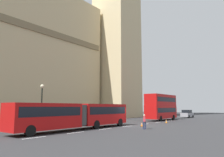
# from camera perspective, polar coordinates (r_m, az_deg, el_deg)

# --- Properties ---
(ground_plane) EXTENTS (160.00, 160.00, 0.00)m
(ground_plane) POSITION_cam_1_polar(r_m,az_deg,el_deg) (29.63, 4.37, -12.40)
(ground_plane) COLOR #333335
(lane_centre_marking) EXTENTS (34.40, 0.16, 0.01)m
(lane_centre_marking) POSITION_cam_1_polar(r_m,az_deg,el_deg) (31.38, 6.51, -12.09)
(lane_centre_marking) COLOR silver
(lane_centre_marking) RESTS_ON ground_plane
(articulated_bus) EXTENTS (16.01, 2.54, 2.90)m
(articulated_bus) POSITION_cam_1_polar(r_m,az_deg,el_deg) (25.13, -9.13, -9.22)
(articulated_bus) COLOR #B20F0F
(articulated_bus) RESTS_ON ground_plane
(double_decker_bus) EXTENTS (9.11, 2.54, 4.90)m
(double_decker_bus) POSITION_cam_1_polar(r_m,az_deg,el_deg) (43.16, 12.85, -7.10)
(double_decker_bus) COLOR #B20F0F
(double_decker_bus) RESTS_ON ground_plane
(sedan_lead) EXTENTS (4.40, 1.86, 1.85)m
(sedan_lead) POSITION_cam_1_polar(r_m,az_deg,el_deg) (55.70, 19.21, -8.78)
(sedan_lead) COLOR gray
(sedan_lead) RESTS_ON ground_plane
(traffic_cone_west) EXTENTS (0.36, 0.36, 0.58)m
(traffic_cone_west) POSITION_cam_1_polar(r_m,az_deg,el_deg) (29.08, 7.87, -11.88)
(traffic_cone_west) COLOR black
(traffic_cone_west) RESTS_ON ground_plane
(traffic_cone_middle) EXTENTS (0.36, 0.36, 0.58)m
(traffic_cone_middle) POSITION_cam_1_polar(r_m,az_deg,el_deg) (35.93, 14.12, -10.89)
(traffic_cone_middle) COLOR black
(traffic_cone_middle) RESTS_ON ground_plane
(street_lamp) EXTENTS (0.44, 0.44, 5.27)m
(street_lamp) POSITION_cam_1_polar(r_m,az_deg,el_deg) (27.62, -18.06, -6.06)
(street_lamp) COLOR black
(street_lamp) RESTS_ON ground_plane
(pedestrian_near_cones) EXTENTS (0.47, 0.40, 1.69)m
(pedestrian_near_cones) POSITION_cam_1_polar(r_m,az_deg,el_deg) (25.62, 8.52, -11.06)
(pedestrian_near_cones) COLOR #262D4C
(pedestrian_near_cones) RESTS_ON ground_plane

